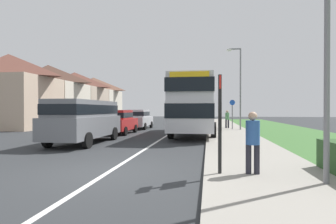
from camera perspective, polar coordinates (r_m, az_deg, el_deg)
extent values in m
plane|color=#2D3033|center=(7.71, -12.63, -12.40)|extent=(120.00, 120.00, 0.00)
cube|color=silver|center=(15.35, -1.74, -5.91)|extent=(0.14, 60.00, 0.01)
cube|color=gray|center=(13.20, 15.01, -6.74)|extent=(3.20, 68.00, 0.12)
cube|color=#BCBCC1|center=(18.74, 5.58, -0.70)|extent=(2.50, 10.24, 1.65)
cube|color=#BCBCC1|center=(18.77, 5.58, 4.19)|extent=(2.45, 10.04, 1.55)
cube|color=black|center=(18.74, 5.58, 0.31)|extent=(2.52, 10.29, 0.76)
cube|color=black|center=(18.78, 5.58, 4.42)|extent=(2.52, 10.29, 0.72)
cube|color=gold|center=(13.78, 4.50, 7.60)|extent=(2.00, 0.08, 0.44)
cylinder|color=black|center=(22.03, 2.75, -2.67)|extent=(0.30, 1.00, 1.00)
cylinder|color=black|center=(21.92, 9.27, -2.69)|extent=(0.30, 1.00, 1.00)
cylinder|color=black|center=(16.09, 0.60, -3.84)|extent=(0.30, 1.00, 1.00)
cylinder|color=black|center=(15.94, 9.56, -3.89)|extent=(0.30, 1.00, 1.00)
cube|color=slate|center=(14.45, -17.16, -2.93)|extent=(1.95, 5.50, 1.00)
cube|color=slate|center=(14.42, -17.17, 0.68)|extent=(1.72, 5.06, 0.82)
cube|color=black|center=(14.42, -17.17, 0.52)|extent=(1.76, 5.11, 0.46)
cylinder|color=black|center=(16.43, -17.58, -4.27)|extent=(0.20, 0.72, 0.72)
cylinder|color=black|center=(15.68, -11.28, -4.48)|extent=(0.20, 0.72, 0.72)
cylinder|color=black|center=(13.46, -24.00, -5.34)|extent=(0.20, 0.72, 0.72)
cylinder|color=black|center=(12.55, -16.59, -5.74)|extent=(0.20, 0.72, 0.72)
cube|color=#B21E1E|center=(19.50, -10.41, -2.55)|extent=(1.79, 4.02, 0.76)
cube|color=#B21E1E|center=(19.29, -10.60, -0.53)|extent=(1.58, 2.21, 0.62)
cube|color=black|center=(19.29, -10.60, -0.62)|extent=(1.61, 2.23, 0.35)
cylinder|color=black|center=(20.99, -11.57, -3.38)|extent=(0.20, 0.60, 0.60)
cylinder|color=black|center=(20.45, -6.94, -3.48)|extent=(0.20, 0.60, 0.60)
cylinder|color=black|center=(18.68, -14.20, -3.87)|extent=(0.20, 0.60, 0.60)
cylinder|color=black|center=(18.07, -9.04, -4.00)|extent=(0.20, 0.60, 0.60)
cube|color=#B7B7BC|center=(24.47, -6.21, -1.91)|extent=(1.78, 4.25, 0.78)
cube|color=#B7B7BC|center=(24.24, -6.34, -0.27)|extent=(1.57, 2.34, 0.63)
cube|color=black|center=(24.24, -6.34, -0.34)|extent=(1.61, 2.36, 0.36)
cylinder|color=black|center=(25.99, -7.34, -2.63)|extent=(0.20, 0.60, 0.60)
cylinder|color=black|center=(25.56, -3.56, -2.67)|extent=(0.20, 0.60, 0.60)
cylinder|color=black|center=(23.47, -9.10, -2.97)|extent=(0.20, 0.60, 0.60)
cylinder|color=black|center=(23.00, -4.94, -3.03)|extent=(0.20, 0.60, 0.60)
cylinder|color=#23232D|center=(7.15, 16.60, -9.96)|extent=(0.14, 0.14, 0.85)
cylinder|color=#23232D|center=(7.18, 18.20, -9.92)|extent=(0.14, 0.14, 0.85)
cylinder|color=#2D599E|center=(7.07, 17.42, -4.15)|extent=(0.34, 0.34, 0.60)
sphere|color=tan|center=(7.05, 17.42, -0.83)|extent=(0.22, 0.22, 0.22)
cylinder|color=#23232D|center=(24.07, 12.13, -2.59)|extent=(0.14, 0.14, 0.85)
cylinder|color=#23232D|center=(24.08, 12.60, -2.58)|extent=(0.14, 0.14, 0.85)
cylinder|color=#518C56|center=(24.05, 12.37, -0.86)|extent=(0.34, 0.34, 0.60)
sphere|color=tan|center=(24.04, 12.37, 0.12)|extent=(0.22, 0.22, 0.22)
cylinder|color=black|center=(6.92, 10.87, -2.99)|extent=(0.09, 0.09, 2.60)
cube|color=red|center=(6.94, 10.89, 6.11)|extent=(0.04, 0.44, 0.32)
cube|color=black|center=(6.93, 10.87, -0.92)|extent=(0.06, 0.52, 0.68)
cylinder|color=slate|center=(22.80, 13.39, -1.19)|extent=(0.08, 0.08, 2.10)
cylinder|color=blue|center=(22.80, 13.39, 1.95)|extent=(0.44, 0.03, 0.44)
cylinder|color=slate|center=(6.96, 30.51, 13.25)|extent=(0.12, 0.12, 6.53)
cylinder|color=slate|center=(22.54, 15.01, 4.57)|extent=(0.12, 0.12, 6.65)
cube|color=slate|center=(22.96, 13.89, 12.76)|extent=(0.90, 0.10, 0.10)
cube|color=silver|center=(22.91, 12.74, 12.61)|extent=(0.36, 0.20, 0.14)
cube|color=#C1A88E|center=(28.36, -30.53, 1.67)|extent=(7.43, 5.94, 4.65)
pyramid|color=brown|center=(28.63, -30.57, 8.43)|extent=(7.43, 5.94, 2.09)
cube|color=beige|center=(33.29, -23.94, 1.51)|extent=(7.43, 5.94, 4.65)
pyramid|color=#4C3328|center=(33.52, -23.96, 7.29)|extent=(7.43, 5.94, 2.09)
cube|color=tan|center=(38.55, -19.09, 1.39)|extent=(7.43, 5.94, 4.65)
pyramid|color=brown|center=(38.75, -19.11, 6.38)|extent=(7.43, 5.94, 2.09)
cube|color=beige|center=(44.01, -15.43, 1.28)|extent=(7.43, 5.94, 4.65)
pyramid|color=brown|center=(44.19, -15.44, 5.66)|extent=(7.43, 5.94, 2.09)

